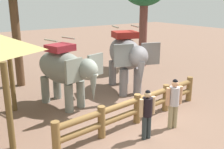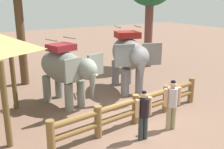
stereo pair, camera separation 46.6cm
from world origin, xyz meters
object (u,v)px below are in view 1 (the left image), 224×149
Objects in this scene: elephant_center at (126,55)px; tourist_man_in_blue at (147,111)px; log_fence at (137,106)px; elephant_near_left at (65,69)px; tourist_woman_in_black at (174,100)px.

tourist_man_in_blue is (-2.24, -3.92, -0.78)m from elephant_center.
log_fence is 1.18m from tourist_man_in_blue.
log_fence is at bearing -121.25° from elephant_center.
elephant_near_left reaches higher than log_fence.
elephant_near_left is at bearing 103.13° from tourist_man_in_blue.
elephant_near_left is at bearing 116.15° from log_fence.
elephant_center is 2.26× the size of tourist_man_in_blue.
tourist_woman_in_black reaches higher than tourist_man_in_blue.
elephant_center is at bearing 1.64° from elephant_near_left.
elephant_center reaches higher than tourist_man_in_blue.
elephant_center is 4.08m from tourist_woman_in_black.
tourist_woman_in_black is (2.10, -3.80, -0.55)m from elephant_near_left.
log_fence is 1.81× the size of elephant_center.
tourist_man_in_blue is (-1.21, -0.03, -0.07)m from tourist_woman_in_black.
elephant_near_left reaches higher than tourist_man_in_blue.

